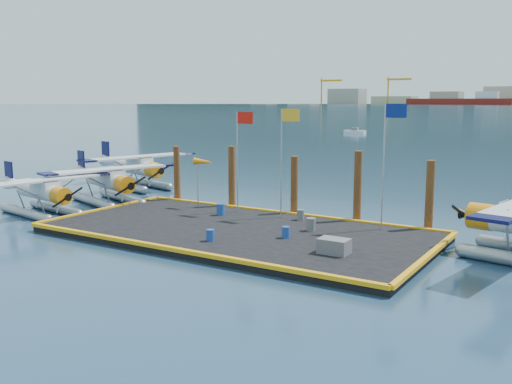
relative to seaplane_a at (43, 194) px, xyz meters
The scene contains 21 objects.
ground 13.38m from the seaplane_a, ahead, with size 4000.00×4000.00×0.00m, color navy.
dock 13.36m from the seaplane_a, ahead, with size 20.00×10.00×0.40m, color black.
dock_bumpers 13.34m from the seaplane_a, ahead, with size 20.25×10.25×0.18m, color orange, non-canonical shape.
seaplane_a is the anchor object (origin of this frame).
seaplane_b 5.01m from the seaplane_a, 83.57° to the left, with size 8.80×9.36×3.37m.
seaplane_c 11.50m from the seaplane_a, 103.74° to the left, with size 9.26×9.99×3.55m.
drum_0 11.25m from the seaplane_a, 22.64° to the left, with size 0.48×0.48×0.68m, color #1A4091.
drum_1 13.61m from the seaplane_a, ahead, with size 0.40×0.40×0.56m, color #1A4091.
drum_2 16.41m from the seaplane_a, ahead, with size 0.40×0.40×0.57m, color #1A4091.
drum_4 17.06m from the seaplane_a, 11.67° to the left, with size 0.48×0.48×0.67m, color #5B5A5F.
drum_5 16.00m from the seaplane_a, 20.36° to the left, with size 0.42×0.42×0.59m, color #5B5A5F.
crate 19.53m from the seaplane_a, ahead, with size 1.34×0.89×0.67m, color #5B5A5F.
flagpole_red 12.65m from the seaplane_a, 27.44° to the left, with size 1.14×0.08×6.00m.
flagpole_yellow 15.33m from the seaplane_a, 22.16° to the left, with size 1.14×0.08×6.20m.
flagpole_blue 20.94m from the seaplane_a, 15.88° to the left, with size 1.14×0.08×6.50m.
windsock 10.10m from the seaplane_a, 34.73° to the left, with size 1.40×0.44×3.12m.
piling_0 8.66m from the seaplane_a, 57.16° to the left, with size 0.44×0.44×4.00m, color #4D2416.
piling_1 11.73m from the seaplane_a, 38.31° to the left, with size 0.44×0.44×4.20m, color #4D2416.
piling_2 15.50m from the seaplane_a, 27.93° to the left, with size 0.44×0.44×3.80m, color #4D2416.
piling_3 19.13m from the seaplane_a, 22.31° to the left, with size 0.44×0.44×4.30m, color #4D2416.
piling_4 22.87m from the seaplane_a, 18.50° to the left, with size 0.44×0.44×4.00m, color #4D2416.
Camera 1 is at (16.27, -24.31, 7.09)m, focal length 40.00 mm.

